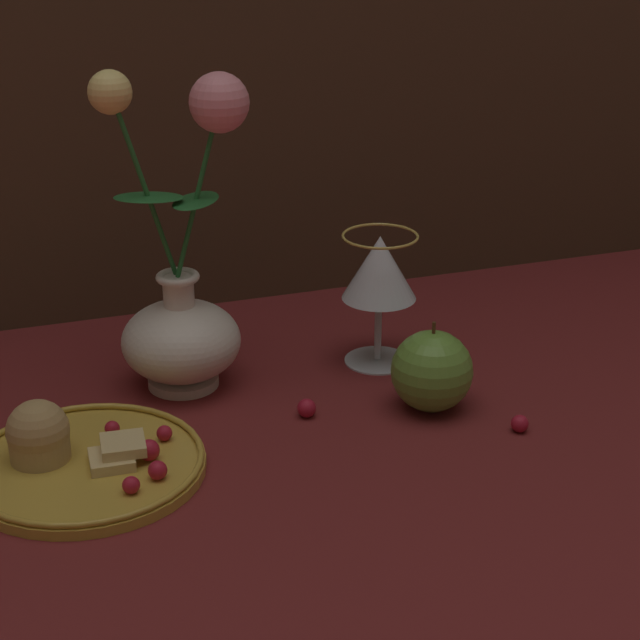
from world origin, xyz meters
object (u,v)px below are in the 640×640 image
object	(u,v)px
plate_with_pastries	(76,456)
wine_glass	(379,273)
vase	(183,301)
apple_beside_vase	(432,371)

from	to	relation	value
plate_with_pastries	wine_glass	xyz separation A→B (m)	(0.35, 0.13, 0.09)
vase	wine_glass	xyz separation A→B (m)	(0.21, -0.01, 0.01)
plate_with_pastries	apple_beside_vase	distance (m)	0.36
plate_with_pastries	vase	bearing A→B (deg)	46.53
wine_glass	vase	bearing A→B (deg)	176.27
wine_glass	apple_beside_vase	xyz separation A→B (m)	(0.01, -0.12, -0.06)
vase	apple_beside_vase	distance (m)	0.27
plate_with_pastries	apple_beside_vase	size ratio (longest dim) A/B	2.28
plate_with_pastries	apple_beside_vase	bearing A→B (deg)	1.10
vase	plate_with_pastries	world-z (taller)	vase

